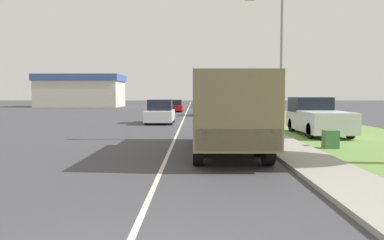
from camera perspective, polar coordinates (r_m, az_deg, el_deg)
ground_plane at (r=43.62m, az=-0.86°, el=1.15°), size 180.00×180.00×0.00m
lane_centre_stripe at (r=43.62m, az=-0.86°, el=1.15°), size 0.12×120.00×0.00m
sidewalk_right at (r=43.75m, az=5.05°, el=1.22°), size 1.80×120.00×0.12m
grass_strip_right at (r=44.33m, az=10.73°, el=1.14°), size 7.00×120.00×0.02m
military_truck at (r=13.38m, az=5.28°, el=1.63°), size 2.37×7.56×2.77m
car_nearest_ahead at (r=27.31m, az=-4.87°, el=1.10°), size 1.93×4.09×1.73m
car_second_ahead at (r=37.60m, az=2.23°, el=1.81°), size 1.81×4.12×1.62m
car_third_ahead at (r=46.21m, az=-2.56°, el=2.12°), size 1.75×4.83×1.45m
car_fourth_ahead at (r=62.28m, az=1.37°, el=2.54°), size 1.72×3.92×1.35m
car_farthest_ahead at (r=77.71m, az=1.29°, el=2.88°), size 1.80×4.23×1.57m
pickup_truck at (r=20.61m, az=18.49°, el=0.40°), size 2.10×5.20×1.93m
lamp_post at (r=17.04m, az=12.76°, el=10.01°), size 1.69×0.24×6.33m
utility_box at (r=15.45m, az=20.36°, el=-2.76°), size 0.55×0.45×0.70m
building_distant at (r=66.78m, az=-16.52°, el=4.31°), size 14.02×8.59×5.43m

